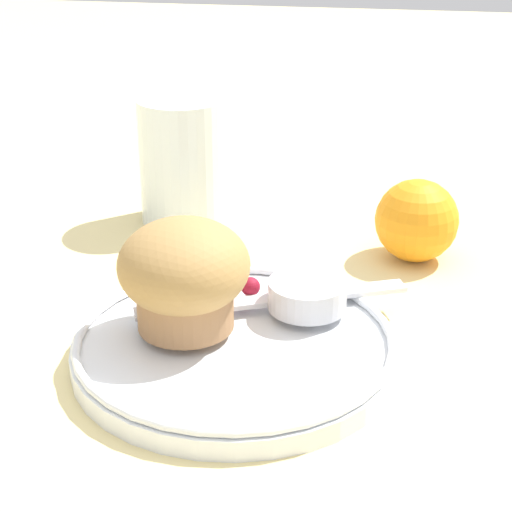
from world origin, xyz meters
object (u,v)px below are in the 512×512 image
Objects in this scene: butter_knife at (273,299)px; juice_glass at (183,161)px; orange_fruit at (417,221)px; muffin at (184,274)px.

butter_knife is 1.63× the size of juice_glass.
juice_glass is (-0.21, 0.05, 0.02)m from orange_fruit.
muffin is 0.24m from juice_glass.
juice_glass reaches higher than muffin.
juice_glass is at bearing 98.24° from butter_knife.
orange_fruit is 0.60× the size of juice_glass.
butter_knife is 0.17m from orange_fruit.
muffin is at bearing -162.95° from butter_knife.
orange_fruit is at bearing 49.70° from muffin.
muffin is 1.26× the size of orange_fruit.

